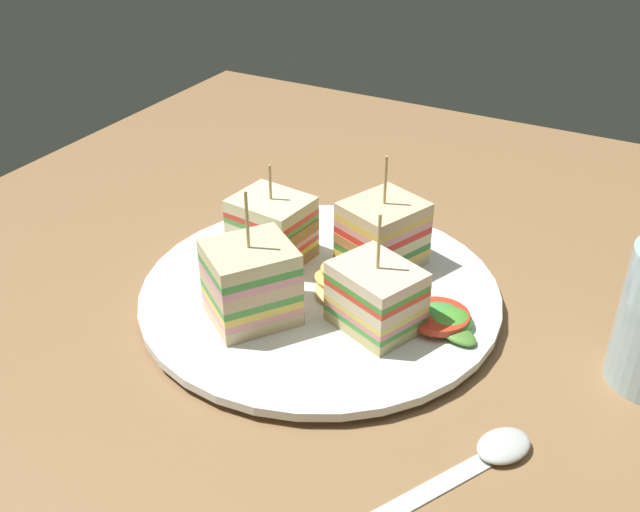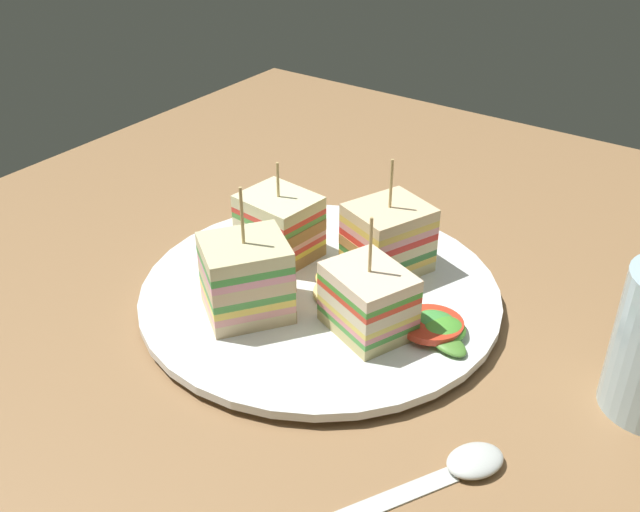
% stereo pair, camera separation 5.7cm
% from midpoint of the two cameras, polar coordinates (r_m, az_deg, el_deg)
% --- Properties ---
extents(ground_plane, '(0.93, 0.83, 0.02)m').
position_cam_midpoint_polar(ground_plane, '(0.60, -2.73, -4.30)').
color(ground_plane, olive).
extents(plate, '(0.29, 0.29, 0.01)m').
position_cam_midpoint_polar(plate, '(0.59, -2.77, -2.98)').
color(plate, white).
rests_on(plate, ground_plane).
extents(sandwich_wedge_0, '(0.07, 0.08, 0.09)m').
position_cam_midpoint_polar(sandwich_wedge_0, '(0.53, 1.30, -3.30)').
color(sandwich_wedge_0, '#CFC07D').
rests_on(sandwich_wedge_0, plate).
extents(sandwich_wedge_1, '(0.08, 0.07, 0.10)m').
position_cam_midpoint_polar(sandwich_wedge_1, '(0.60, 2.17, 1.62)').
color(sandwich_wedge_1, beige).
rests_on(sandwich_wedge_1, plate).
extents(sandwich_wedge_2, '(0.06, 0.07, 0.08)m').
position_cam_midpoint_polar(sandwich_wedge_2, '(0.62, -6.37, 2.08)').
color(sandwich_wedge_2, '#E1BE7C').
rests_on(sandwich_wedge_2, plate).
extents(sandwich_wedge_3, '(0.08, 0.08, 0.11)m').
position_cam_midpoint_polar(sandwich_wedge_3, '(0.54, -8.37, -2.17)').
color(sandwich_wedge_3, beige).
rests_on(sandwich_wedge_3, plate).
extents(chip_pile, '(0.07, 0.06, 0.01)m').
position_cam_midpoint_polar(chip_pile, '(0.58, -1.10, -1.91)').
color(chip_pile, '#E6C978').
rests_on(chip_pile, plate).
extents(salad_garnish, '(0.05, 0.06, 0.01)m').
position_cam_midpoint_polar(salad_garnish, '(0.54, 6.76, -5.04)').
color(salad_garnish, '#4EA034').
rests_on(salad_garnish, plate).
extents(spoon, '(0.14, 0.09, 0.01)m').
position_cam_midpoint_polar(spoon, '(0.47, 8.95, -15.42)').
color(spoon, silver).
rests_on(spoon, ground_plane).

